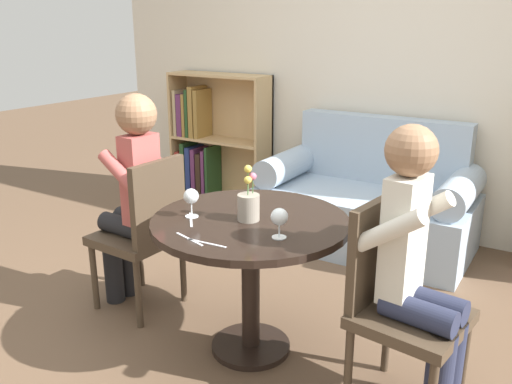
% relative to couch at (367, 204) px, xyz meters
% --- Properties ---
extents(ground_plane, '(16.00, 16.00, 0.00)m').
position_rel_couch_xyz_m(ground_plane, '(0.00, -1.61, -0.31)').
color(ground_plane, brown).
extents(back_wall, '(5.20, 0.05, 2.70)m').
position_rel_couch_xyz_m(back_wall, '(0.00, 0.43, 1.04)').
color(back_wall, silver).
rests_on(back_wall, ground_plane).
extents(round_table, '(0.94, 0.94, 0.71)m').
position_rel_couch_xyz_m(round_table, '(0.00, -1.61, 0.25)').
color(round_table, black).
rests_on(round_table, ground_plane).
extents(couch, '(1.51, 0.80, 0.92)m').
position_rel_couch_xyz_m(couch, '(0.00, 0.00, 0.00)').
color(couch, '#9EB2C6').
rests_on(couch, ground_plane).
extents(bookshelf_left, '(0.94, 0.28, 1.16)m').
position_rel_couch_xyz_m(bookshelf_left, '(-1.62, 0.27, 0.22)').
color(bookshelf_left, tan).
rests_on(bookshelf_left, ground_plane).
extents(chair_left, '(0.44, 0.44, 0.90)m').
position_rel_couch_xyz_m(chair_left, '(-0.72, -1.57, 0.18)').
color(chair_left, '#473828').
rests_on(chair_left, ground_plane).
extents(chair_right, '(0.47, 0.47, 0.90)m').
position_rel_couch_xyz_m(chair_right, '(0.72, -1.62, 0.18)').
color(chair_right, '#473828').
rests_on(chair_right, ground_plane).
extents(person_left, '(0.43, 0.35, 1.24)m').
position_rel_couch_xyz_m(person_left, '(-0.81, -1.56, 0.37)').
color(person_left, black).
rests_on(person_left, ground_plane).
extents(person_right, '(0.45, 0.38, 1.23)m').
position_rel_couch_xyz_m(person_right, '(0.81, -1.64, 0.35)').
color(person_right, '#282D47').
rests_on(person_right, ground_plane).
extents(wine_glass_left, '(0.07, 0.07, 0.14)m').
position_rel_couch_xyz_m(wine_glass_left, '(-0.26, -1.73, 0.49)').
color(wine_glass_left, white).
rests_on(wine_glass_left, round_table).
extents(wine_glass_right, '(0.08, 0.08, 0.13)m').
position_rel_couch_xyz_m(wine_glass_right, '(0.23, -1.74, 0.48)').
color(wine_glass_right, white).
rests_on(wine_glass_right, round_table).
extents(flower_vase, '(0.10, 0.10, 0.26)m').
position_rel_couch_xyz_m(flower_vase, '(-0.00, -1.63, 0.47)').
color(flower_vase, '#9E9384').
rests_on(flower_vase, round_table).
extents(knife_left_setting, '(0.18, 0.07, 0.00)m').
position_rel_couch_xyz_m(knife_left_setting, '(-0.09, -1.96, 0.39)').
color(knife_left_setting, silver).
rests_on(knife_left_setting, round_table).
extents(fork_left_setting, '(0.19, 0.02, 0.00)m').
position_rel_couch_xyz_m(fork_left_setting, '(0.00, -1.96, 0.39)').
color(fork_left_setting, silver).
rests_on(fork_left_setting, round_table).
extents(knife_right_setting, '(0.13, 0.15, 0.00)m').
position_rel_couch_xyz_m(knife_right_setting, '(-0.23, -1.77, 0.39)').
color(knife_right_setting, silver).
rests_on(knife_right_setting, round_table).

